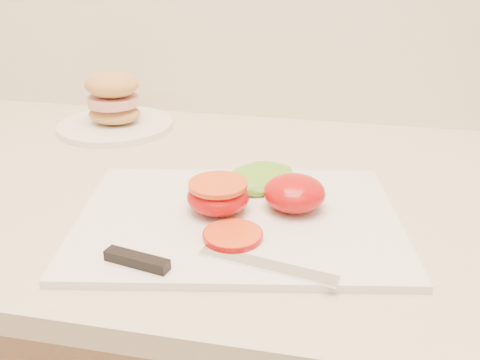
# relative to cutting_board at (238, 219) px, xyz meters

# --- Properties ---
(cutting_board) EXTENTS (0.45, 0.36, 0.01)m
(cutting_board) POSITION_rel_cutting_board_xyz_m (0.00, 0.00, 0.00)
(cutting_board) COLOR silver
(cutting_board) RESTS_ON counter
(tomato_half_dome) EXTENTS (0.08, 0.08, 0.04)m
(tomato_half_dome) POSITION_rel_cutting_board_xyz_m (0.07, 0.03, 0.03)
(tomato_half_dome) COLOR red
(tomato_half_dome) RESTS_ON cutting_board
(tomato_half_cut) EXTENTS (0.08, 0.08, 0.04)m
(tomato_half_cut) POSITION_rel_cutting_board_xyz_m (-0.03, 0.01, 0.03)
(tomato_half_cut) COLOR red
(tomato_half_cut) RESTS_ON cutting_board
(tomato_slice_0) EXTENTS (0.07, 0.07, 0.01)m
(tomato_slice_0) POSITION_rel_cutting_board_xyz_m (0.00, -0.05, 0.01)
(tomato_slice_0) COLOR #D75021
(tomato_slice_0) RESTS_ON cutting_board
(lettuce_leaf_0) EXTENTS (0.13, 0.13, 0.02)m
(lettuce_leaf_0) POSITION_rel_cutting_board_xyz_m (0.02, 0.09, 0.02)
(lettuce_leaf_0) COLOR #82B630
(lettuce_leaf_0) RESTS_ON cutting_board
(knife) EXTENTS (0.25, 0.07, 0.01)m
(knife) POSITION_rel_cutting_board_xyz_m (-0.03, -0.12, 0.01)
(knife) COLOR silver
(knife) RESTS_ON cutting_board
(sandwich_plate) EXTENTS (0.21, 0.21, 0.11)m
(sandwich_plate) POSITION_rel_cutting_board_xyz_m (-0.30, 0.30, 0.03)
(sandwich_plate) COLOR white
(sandwich_plate) RESTS_ON counter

